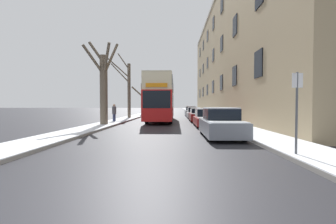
# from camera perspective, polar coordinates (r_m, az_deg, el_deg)

# --- Properties ---
(ground_plane) EXTENTS (320.00, 320.00, 0.00)m
(ground_plane) POSITION_cam_1_polar(r_m,az_deg,el_deg) (4.59, -7.56, -19.20)
(ground_plane) COLOR #28282D
(sidewalk_left) EXTENTS (2.11, 130.00, 0.16)m
(sidewalk_left) POSITION_cam_1_polar(r_m,az_deg,el_deg) (57.55, -3.84, 0.07)
(sidewalk_left) COLOR gray
(sidewalk_left) RESTS_ON ground
(sidewalk_right) EXTENTS (2.11, 130.00, 0.16)m
(sidewalk_right) POSITION_cam_1_polar(r_m,az_deg,el_deg) (57.42, 6.41, 0.06)
(sidewalk_right) COLOR gray
(sidewalk_right) RESTS_ON ground
(terrace_facade_right) EXTENTS (9.10, 47.97, 17.32)m
(terrace_facade_right) POSITION_cam_1_polar(r_m,az_deg,el_deg) (35.35, 18.84, 13.01)
(terrace_facade_right) COLOR tan
(terrace_facade_right) RESTS_ON ground
(bare_tree_left_0) EXTENTS (2.18, 2.81, 6.85)m
(bare_tree_left_0) POSITION_cam_1_polar(r_m,az_deg,el_deg) (18.61, -16.05, 6.63)
(bare_tree_left_0) COLOR brown
(bare_tree_left_0) RESTS_ON ground
(bare_tree_left_1) EXTENTS (2.50, 2.18, 8.08)m
(bare_tree_left_1) POSITION_cam_1_polar(r_m,az_deg,el_deg) (28.17, -10.16, 5.99)
(bare_tree_left_1) COLOR brown
(bare_tree_left_1) RESTS_ON ground
(bare_tree_left_2) EXTENTS (4.63, 2.36, 7.07)m
(bare_tree_left_2) POSITION_cam_1_polar(r_m,az_deg,el_deg) (38.30, -6.25, 3.79)
(bare_tree_left_2) COLOR brown
(bare_tree_left_2) RESTS_ON ground
(bare_tree_left_3) EXTENTS (2.49, 3.65, 6.18)m
(bare_tree_left_3) POSITION_cam_1_polar(r_m,az_deg,el_deg) (49.19, -4.42, 3.14)
(bare_tree_left_3) COLOR brown
(bare_tree_left_3) RESTS_ON ground
(double_decker_bus) EXTENTS (2.51, 11.32, 4.45)m
(double_decker_bus) POSITION_cam_1_polar(r_m,az_deg,el_deg) (23.54, -1.76, 3.78)
(double_decker_bus) COLOR red
(double_decker_bus) RESTS_ON ground
(parked_car_0) EXTENTS (1.82, 4.24, 1.54)m
(parked_car_0) POSITION_cam_1_polar(r_m,az_deg,el_deg) (11.82, 13.27, -2.91)
(parked_car_0) COLOR slate
(parked_car_0) RESTS_ON ground
(parked_car_1) EXTENTS (1.69, 4.16, 1.43)m
(parked_car_1) POSITION_cam_1_polar(r_m,az_deg,el_deg) (17.54, 9.56, -1.60)
(parked_car_1) COLOR maroon
(parked_car_1) RESTS_ON ground
(parked_car_2) EXTENTS (1.79, 4.11, 1.40)m
(parked_car_2) POSITION_cam_1_polar(r_m,az_deg,el_deg) (22.92, 7.78, -0.85)
(parked_car_2) COLOR maroon
(parked_car_2) RESTS_ON ground
(parked_car_3) EXTENTS (1.72, 4.53, 1.44)m
(parked_car_3) POSITION_cam_1_polar(r_m,az_deg,el_deg) (28.87, 6.59, -0.32)
(parked_car_3) COLOR #9EA3AD
(parked_car_3) RESTS_ON ground
(parked_car_4) EXTENTS (1.70, 4.32, 1.56)m
(parked_car_4) POSITION_cam_1_polar(r_m,az_deg,el_deg) (34.93, 5.79, 0.10)
(parked_car_4) COLOR slate
(parked_car_4) RESTS_ON ground
(pedestrian_left_sidewalk) EXTENTS (0.39, 0.39, 1.79)m
(pedestrian_left_sidewalk) POSITION_cam_1_polar(r_m,az_deg,el_deg) (21.88, -13.52, -0.13)
(pedestrian_left_sidewalk) COLOR navy
(pedestrian_left_sidewalk) RESTS_ON ground
(street_sign_post) EXTENTS (0.32, 0.07, 2.64)m
(street_sign_post) POSITION_cam_1_polar(r_m,az_deg,el_deg) (7.84, 29.88, 0.54)
(street_sign_post) COLOR #4C4F54
(street_sign_post) RESTS_ON ground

